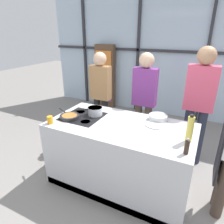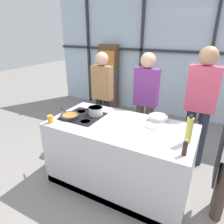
# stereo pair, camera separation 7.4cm
# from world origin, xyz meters

# --- Properties ---
(ground_plane) EXTENTS (18.00, 18.00, 0.00)m
(ground_plane) POSITION_xyz_m (0.00, 0.00, 0.00)
(ground_plane) COLOR gray
(back_window_wall) EXTENTS (6.40, 0.10, 2.80)m
(back_window_wall) POSITION_xyz_m (0.00, 2.77, 1.40)
(back_window_wall) COLOR silver
(back_window_wall) RESTS_ON ground_plane
(bookshelf) EXTENTS (0.52, 0.19, 1.65)m
(bookshelf) POSITION_xyz_m (-1.61, 2.58, 0.83)
(bookshelf) COLOR brown
(bookshelf) RESTS_ON ground_plane
(demo_island) EXTENTS (1.81, 0.94, 0.89)m
(demo_island) POSITION_xyz_m (-0.00, -0.00, 0.44)
(demo_island) COLOR silver
(demo_island) RESTS_ON ground_plane
(spectator_far_left) EXTENTS (0.37, 0.23, 1.64)m
(spectator_far_left) POSITION_xyz_m (-0.82, 0.94, 0.96)
(spectator_far_left) COLOR black
(spectator_far_left) RESTS_ON ground_plane
(spectator_center_left) EXTENTS (0.38, 0.23, 1.67)m
(spectator_center_left) POSITION_xyz_m (0.00, 0.94, 0.98)
(spectator_center_left) COLOR #47382D
(spectator_center_left) RESTS_ON ground_plane
(spectator_center_right) EXTENTS (0.41, 0.25, 1.79)m
(spectator_center_right) POSITION_xyz_m (0.82, 0.94, 1.04)
(spectator_center_right) COLOR #232838
(spectator_center_right) RESTS_ON ground_plane
(frying_pan) EXTENTS (0.44, 0.30, 0.04)m
(frying_pan) POSITION_xyz_m (-0.70, -0.12, 0.91)
(frying_pan) COLOR #232326
(frying_pan) RESTS_ON demo_island
(saucepan) EXTENTS (0.33, 0.28, 0.11)m
(saucepan) POSITION_xyz_m (-0.44, 0.12, 0.94)
(saucepan) COLOR silver
(saucepan) RESTS_ON demo_island
(white_plate) EXTENTS (0.24, 0.24, 0.01)m
(white_plate) POSITION_xyz_m (0.39, 0.16, 0.89)
(white_plate) COLOR white
(white_plate) RESTS_ON demo_island
(mixing_bowl) EXTENTS (0.24, 0.24, 0.07)m
(mixing_bowl) POSITION_xyz_m (0.38, 0.35, 0.92)
(mixing_bowl) COLOR silver
(mixing_bowl) RESTS_ON demo_island
(oil_bottle) EXTENTS (0.07, 0.07, 0.31)m
(oil_bottle) POSITION_xyz_m (0.81, -0.06, 1.03)
(oil_bottle) COLOR #E0CC4C
(oil_bottle) RESTS_ON demo_island
(pepper_grinder) EXTENTS (0.05, 0.05, 0.17)m
(pepper_grinder) POSITION_xyz_m (0.82, -0.31, 0.96)
(pepper_grinder) COLOR #332319
(pepper_grinder) RESTS_ON demo_island
(juice_glass_near) EXTENTS (0.07, 0.07, 0.10)m
(juice_glass_near) POSITION_xyz_m (-0.81, -0.37, 0.93)
(juice_glass_near) COLOR orange
(juice_glass_near) RESTS_ON demo_island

